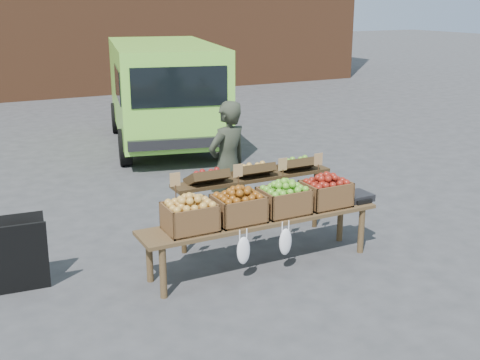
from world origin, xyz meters
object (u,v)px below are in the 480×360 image
back_table (253,198)px  display_bench (261,242)px  weighing_scale (356,197)px  chalkboard_sign (21,255)px  crate_red_apples (284,201)px  crate_russet_pears (239,209)px  crate_green_apples (326,194)px  vendor (228,165)px  crate_golden_apples (190,217)px  delivery_van (164,95)px

back_table → display_bench: back_table is taller
weighing_scale → display_bench: bearing=180.0°
chalkboard_sign → crate_red_apples: crate_red_apples is taller
back_table → crate_russet_pears: (-0.56, -0.72, 0.19)m
crate_green_apples → crate_russet_pears: bearing=180.0°
chalkboard_sign → back_table: 2.69m
vendor → crate_russet_pears: size_ratio=3.25×
chalkboard_sign → display_bench: (2.40, -0.58, -0.10)m
vendor → weighing_scale: bearing=112.6°
crate_russet_pears → crate_green_apples: (1.10, 0.00, 0.00)m
back_table → crate_golden_apples: 1.34m
crate_golden_apples → crate_russet_pears: size_ratio=1.00×
chalkboard_sign → crate_green_apples: (3.22, -0.58, 0.32)m
crate_golden_apples → chalkboard_sign: bearing=159.9°
delivery_van → crate_green_apples: bearing=-79.5°
back_table → weighing_scale: 1.20m
vendor → crate_green_apples: size_ratio=3.25×
delivery_van → crate_red_apples: size_ratio=8.92×
delivery_van → display_bench: delivery_van is taller
vendor → crate_russet_pears: vendor is taller
weighing_scale → chalkboard_sign: bearing=171.0°
display_bench → weighing_scale: size_ratio=7.94×
crate_golden_apples → weighing_scale: size_ratio=1.47×
crate_golden_apples → back_table: bearing=32.9°
vendor → crate_russet_pears: 1.36m
crate_red_apples → chalkboard_sign: bearing=167.8°
delivery_van → back_table: 5.25m
delivery_van → crate_green_apples: delivery_van is taller
vendor → chalkboard_sign: (-2.62, -0.69, -0.42)m
display_bench → crate_russet_pears: 0.51m
chalkboard_sign → crate_green_apples: crate_green_apples is taller
vendor → weighing_scale: 1.64m
delivery_van → display_bench: 6.03m
chalkboard_sign → crate_russet_pears: crate_russet_pears is taller
chalkboard_sign → crate_red_apples: 2.75m
display_bench → back_table: bearing=68.1°
delivery_van → crate_russet_pears: 6.05m
crate_golden_apples → crate_russet_pears: (0.55, 0.00, 0.00)m
crate_russet_pears → vendor: bearing=68.5°
display_bench → crate_golden_apples: (-0.82, 0.00, 0.42)m
vendor → crate_red_apples: vendor is taller
chalkboard_sign → crate_red_apples: size_ratio=1.56×
chalkboard_sign → weighing_scale: chalkboard_sign is taller
crate_russet_pears → crate_golden_apples: bearing=180.0°
crate_green_apples → delivery_van: bearing=87.3°
back_table → crate_golden_apples: (-1.11, -0.72, 0.19)m
chalkboard_sign → display_bench: 2.47m
delivery_van → vendor: (-0.88, -4.62, -0.19)m
delivery_van → display_bench: bearing=-87.4°
delivery_van → chalkboard_sign: bearing=-110.2°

